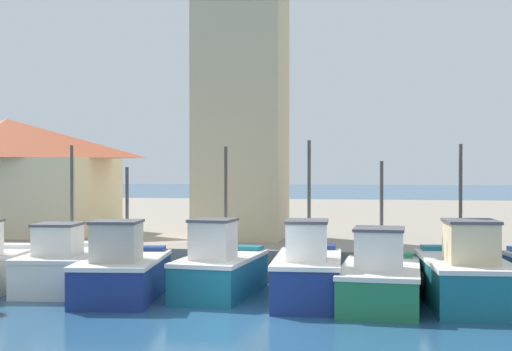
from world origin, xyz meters
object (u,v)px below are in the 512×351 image
object	(u,v)px
warehouse_left	(7,174)
fishing_boat_mid_left	(220,269)
fishing_boat_left_inner	(122,272)
fishing_boat_right_inner	(465,275)
fishing_boat_center	(308,273)
fishing_boat_mid_right	(380,279)
fishing_boat_left_outer	(66,266)
clock_tower	(242,42)

from	to	relation	value
warehouse_left	fishing_boat_mid_left	bearing A→B (deg)	-33.75
fishing_boat_left_inner	fishing_boat_right_inner	world-z (taller)	fishing_boat_right_inner
fishing_boat_center	fishing_boat_left_inner	bearing A→B (deg)	-175.47
fishing_boat_mid_left	fishing_boat_mid_right	xyz separation A→B (m)	(4.68, -0.75, -0.04)
fishing_boat_left_outer	fishing_boat_mid_right	world-z (taller)	fishing_boat_left_outer
warehouse_left	fishing_boat_right_inner	bearing A→B (deg)	-22.99
fishing_boat_left_outer	warehouse_left	size ratio (longest dim) A/B	0.51
fishing_boat_center	fishing_boat_mid_left	bearing A→B (deg)	168.39
fishing_boat_mid_left	fishing_boat_right_inner	xyz separation A→B (m)	(6.97, -0.31, 0.04)
fishing_boat_mid_left	clock_tower	distance (m)	10.51
fishing_boat_center	fishing_boat_right_inner	world-z (taller)	fishing_boat_center
fishing_boat_center	fishing_boat_left_outer	bearing A→B (deg)	174.78
fishing_boat_mid_right	fishing_boat_left_outer	bearing A→B (deg)	174.69
fishing_boat_left_outer	fishing_boat_left_inner	xyz separation A→B (m)	(2.26, -1.12, 0.03)
fishing_boat_center	fishing_boat_mid_right	xyz separation A→B (m)	(2.01, -0.20, -0.08)
fishing_boat_left_outer	fishing_boat_mid_left	xyz separation A→B (m)	(4.93, -0.15, 0.04)
fishing_boat_center	warehouse_left	distance (m)	15.84
fishing_boat_center	fishing_boat_right_inner	distance (m)	4.31
warehouse_left	fishing_boat_left_outer	bearing A→B (deg)	-50.20
fishing_boat_center	fishing_boat_mid_right	world-z (taller)	fishing_boat_center
fishing_boat_mid_left	clock_tower	world-z (taller)	clock_tower
warehouse_left	fishing_boat_center	bearing A→B (deg)	-29.98
fishing_boat_left_outer	fishing_boat_right_inner	size ratio (longest dim) A/B	0.91
fishing_boat_mid_left	fishing_boat_center	world-z (taller)	fishing_boat_center
fishing_boat_right_inner	clock_tower	size ratio (longest dim) A/B	0.31
fishing_boat_mid_right	fishing_boat_mid_left	bearing A→B (deg)	170.93
fishing_boat_left_outer	warehouse_left	xyz separation A→B (m)	(-5.92, 7.10, 2.77)
fishing_boat_mid_left	fishing_boat_mid_right	bearing A→B (deg)	-9.07
clock_tower	warehouse_left	xyz separation A→B (m)	(-10.17, 0.39, -5.20)
fishing_boat_right_inner	clock_tower	xyz separation A→B (m)	(-7.65, 7.17, 7.89)
fishing_boat_mid_left	fishing_boat_right_inner	size ratio (longest dim) A/B	0.89
fishing_boat_left_outer	fishing_boat_mid_right	bearing A→B (deg)	-5.31
fishing_boat_left_inner	fishing_boat_mid_right	xyz separation A→B (m)	(7.35, 0.22, -0.04)
fishing_boat_center	clock_tower	size ratio (longest dim) A/B	0.28
clock_tower	fishing_boat_right_inner	bearing A→B (deg)	-43.13
fishing_boat_left_outer	fishing_boat_left_inner	bearing A→B (deg)	-26.29
fishing_boat_mid_right	warehouse_left	bearing A→B (deg)	152.75
clock_tower	fishing_boat_mid_left	bearing A→B (deg)	-84.30
fishing_boat_left_inner	fishing_boat_right_inner	size ratio (longest dim) A/B	0.91
fishing_boat_center	clock_tower	xyz separation A→B (m)	(-3.35, 7.41, 7.89)
fishing_boat_mid_right	clock_tower	bearing A→B (deg)	125.17
fishing_boat_mid_right	fishing_boat_right_inner	size ratio (longest dim) A/B	0.95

